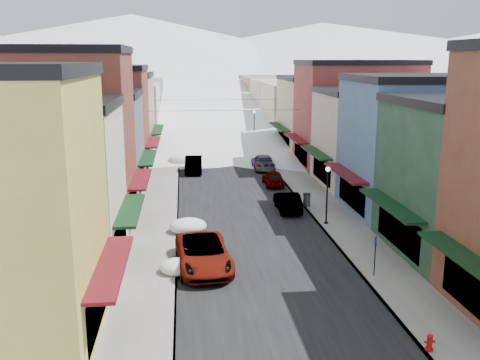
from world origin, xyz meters
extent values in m
cube|color=black|center=(0.00, 60.00, 0.01)|extent=(10.00, 160.00, 0.01)
cube|color=gray|center=(-6.60, 60.00, 0.07)|extent=(3.20, 160.00, 0.15)
cube|color=gray|center=(6.60, 60.00, 0.07)|extent=(3.20, 160.00, 0.15)
cube|color=slate|center=(-5.05, 60.00, 0.07)|extent=(0.10, 160.00, 0.15)
cube|color=slate|center=(5.05, 60.00, 0.07)|extent=(0.10, 160.00, 0.15)
cube|color=#590F17|center=(-7.60, 4.00, 3.20)|extent=(1.20, 7.22, 0.15)
cube|color=beige|center=(-13.20, 12.50, 4.50)|extent=(10.00, 8.00, 9.00)
cube|color=black|center=(-13.20, 12.50, 9.25)|extent=(10.20, 8.20, 0.50)
cube|color=black|center=(-7.60, 12.50, 3.20)|extent=(1.20, 6.80, 0.15)
cube|color=maroon|center=(-13.70, 20.50, 6.00)|extent=(11.00, 8.00, 12.00)
cube|color=black|center=(-13.70, 20.50, 12.25)|extent=(11.20, 8.20, 0.50)
cube|color=#590F17|center=(-7.60, 20.50, 3.20)|extent=(1.20, 6.80, 0.15)
cube|color=slate|center=(-13.20, 29.00, 4.25)|extent=(10.00, 9.00, 8.50)
cube|color=black|center=(-13.20, 29.00, 8.75)|extent=(10.20, 9.20, 0.50)
cube|color=black|center=(-7.60, 29.00, 3.20)|extent=(1.20, 7.65, 0.15)
cube|color=maroon|center=(-14.20, 38.00, 5.25)|extent=(12.00, 9.00, 10.50)
cube|color=black|center=(-14.20, 38.00, 10.75)|extent=(12.20, 9.20, 0.50)
cube|color=#590F17|center=(-7.60, 38.00, 3.20)|extent=(1.20, 7.65, 0.15)
cube|color=tan|center=(-13.20, 48.00, 4.75)|extent=(10.00, 11.00, 9.50)
cube|color=black|center=(-13.20, 48.00, 9.75)|extent=(10.20, 11.20, 0.50)
cube|color=black|center=(-7.60, 48.00, 3.20)|extent=(1.20, 9.35, 0.15)
cube|color=black|center=(7.60, 3.00, 3.20)|extent=(1.20, 7.65, 0.15)
cube|color=black|center=(7.60, 12.00, 3.20)|extent=(1.20, 7.65, 0.15)
cube|color=#3C5E89|center=(13.20, 21.00, 5.00)|extent=(10.00, 9.00, 10.00)
cube|color=black|center=(13.20, 21.00, 10.25)|extent=(10.20, 9.20, 0.50)
cube|color=#590F17|center=(7.60, 21.00, 3.20)|extent=(1.20, 7.65, 0.15)
cube|color=#BEAE99|center=(13.70, 30.00, 4.25)|extent=(11.00, 9.00, 8.50)
cube|color=black|center=(13.70, 30.00, 8.75)|extent=(11.20, 9.20, 0.50)
cube|color=black|center=(7.60, 30.00, 3.20)|extent=(1.20, 7.65, 0.15)
cube|color=maroon|center=(14.20, 39.00, 5.50)|extent=(12.00, 9.00, 11.00)
cube|color=black|center=(14.20, 39.00, 11.25)|extent=(12.20, 9.20, 0.50)
cube|color=#590F17|center=(7.60, 39.00, 3.20)|extent=(1.20, 7.65, 0.15)
cube|color=tan|center=(13.20, 49.00, 4.50)|extent=(10.00, 11.00, 9.00)
cube|color=black|center=(13.20, 49.00, 9.25)|extent=(10.20, 11.20, 0.50)
cube|color=black|center=(7.60, 49.00, 3.20)|extent=(1.20, 9.35, 0.15)
cube|color=gray|center=(-12.50, 62.00, 4.00)|extent=(9.00, 13.00, 8.00)
cube|color=gray|center=(12.50, 62.00, 4.00)|extent=(9.00, 13.00, 8.00)
cube|color=gray|center=(-12.50, 76.00, 4.00)|extent=(9.00, 13.00, 8.00)
cube|color=gray|center=(12.50, 76.00, 4.00)|extent=(9.00, 13.00, 8.00)
cube|color=gray|center=(-12.50, 90.00, 4.00)|extent=(9.00, 13.00, 8.00)
cube|color=gray|center=(12.50, 90.00, 4.00)|extent=(9.00, 13.00, 8.00)
cube|color=gray|center=(-12.50, 104.00, 4.00)|extent=(9.00, 13.00, 8.00)
cube|color=gray|center=(12.50, 104.00, 4.00)|extent=(9.00, 13.00, 8.00)
cube|color=silver|center=(0.00, 225.00, 6.00)|extent=(360.00, 40.00, 12.00)
cone|color=white|center=(-30.00, 275.00, 17.00)|extent=(300.00, 300.00, 34.00)
cone|color=white|center=(70.00, 270.00, 15.00)|extent=(320.00, 320.00, 30.00)
cone|color=white|center=(170.00, 290.00, 13.00)|extent=(280.00, 280.00, 26.00)
cylinder|color=black|center=(0.00, 40.00, 6.20)|extent=(16.40, 0.04, 0.04)
cylinder|color=black|center=(0.00, 55.00, 6.20)|extent=(16.40, 0.04, 0.04)
imported|color=silver|center=(-3.50, 11.21, 0.87)|extent=(3.34, 6.46, 1.74)
imported|color=#A2A4AA|center=(-3.50, 12.57, 0.73)|extent=(2.17, 4.44, 1.46)
imported|color=black|center=(-3.50, 37.53, 0.82)|extent=(1.90, 5.06, 1.65)
imported|color=gray|center=(-3.50, 50.11, 0.75)|extent=(2.24, 5.21, 1.50)
imported|color=black|center=(3.50, 22.24, 0.75)|extent=(1.64, 4.59, 1.51)
imported|color=gray|center=(3.80, 30.75, 0.72)|extent=(1.75, 4.25, 1.44)
imported|color=black|center=(3.97, 38.36, 0.79)|extent=(2.41, 5.52, 1.58)
imported|color=#989AA0|center=(-1.73, 57.63, 0.69)|extent=(1.92, 4.17, 1.39)
imported|color=#B8B8BA|center=(0.60, 68.82, 0.79)|extent=(3.36, 6.01, 1.59)
cylinder|color=#B30D09|center=(5.20, 1.18, 0.20)|extent=(0.32, 0.32, 0.09)
cylinder|color=#B30D09|center=(5.20, 1.18, 0.43)|extent=(0.23, 0.23, 0.57)
sphere|color=#B30D09|center=(5.20, 1.18, 0.76)|extent=(0.25, 0.25, 0.25)
cylinder|color=#B30D09|center=(5.20, 1.18, 0.53)|extent=(0.43, 0.09, 0.09)
cylinder|color=black|center=(5.65, 8.81, 1.26)|extent=(0.06, 0.06, 2.22)
cube|color=#1D3F9F|center=(5.65, 8.81, 2.07)|extent=(0.06, 0.30, 0.40)
cylinder|color=#515356|center=(5.20, 22.97, 0.63)|extent=(0.56, 0.56, 0.97)
cylinder|color=black|center=(5.20, 22.97, 1.14)|extent=(0.60, 0.60, 0.06)
cylinder|color=black|center=(5.53, 18.27, 0.20)|extent=(0.29, 0.29, 0.10)
cylinder|color=black|center=(5.53, 18.27, 2.05)|extent=(0.11, 0.11, 3.81)
sphere|color=white|center=(5.53, 18.27, 4.10)|extent=(0.34, 0.34, 0.34)
cylinder|color=black|center=(5.20, 55.00, 0.20)|extent=(0.32, 0.32, 0.11)
cylinder|color=black|center=(5.20, 55.00, 2.25)|extent=(0.13, 0.13, 4.20)
sphere|color=white|center=(5.20, 55.00, 4.51)|extent=(0.38, 0.38, 0.38)
ellipsoid|color=white|center=(-4.90, 10.44, 0.45)|extent=(2.11, 1.79, 0.89)
ellipsoid|color=white|center=(-4.70, 11.64, 0.23)|extent=(0.90, 0.81, 0.45)
ellipsoid|color=white|center=(-4.30, 17.43, 0.54)|extent=(2.54, 2.15, 1.08)
ellipsoid|color=white|center=(-4.10, 18.63, 0.27)|extent=(1.09, 0.98, 0.54)
ellipsoid|color=white|center=(-4.90, 42.04, 0.56)|extent=(2.66, 2.25, 1.12)
ellipsoid|color=white|center=(-4.70, 43.24, 0.28)|extent=(1.13, 1.02, 0.57)
camera|label=1|loc=(-4.46, -17.40, 11.67)|focal=40.00mm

